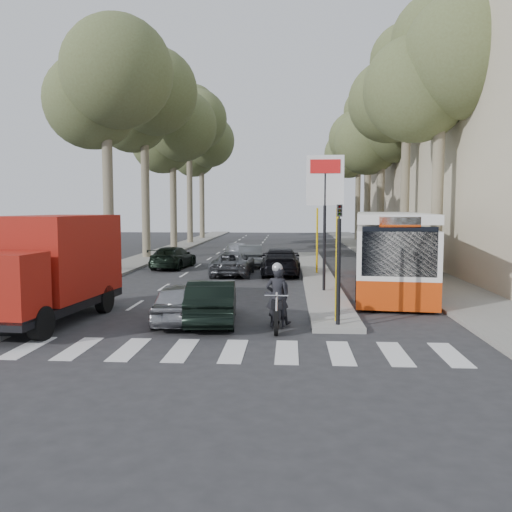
# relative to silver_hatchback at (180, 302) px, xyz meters

# --- Properties ---
(ground) EXTENTS (120.00, 120.00, 0.00)m
(ground) POSITION_rel_silver_hatchback_xyz_m (1.48, 0.74, -0.63)
(ground) COLOR #28282B
(ground) RESTS_ON ground
(sidewalk_right) EXTENTS (3.20, 70.00, 0.12)m
(sidewalk_right) POSITION_rel_silver_hatchback_xyz_m (10.08, 25.74, -0.57)
(sidewalk_right) COLOR gray
(sidewalk_right) RESTS_ON ground
(median_left) EXTENTS (2.40, 64.00, 0.12)m
(median_left) POSITION_rel_silver_hatchback_xyz_m (-6.52, 28.74, -0.57)
(median_left) COLOR gray
(median_left) RESTS_ON ground
(traffic_island) EXTENTS (1.50, 26.00, 0.16)m
(traffic_island) POSITION_rel_silver_hatchback_xyz_m (4.73, 11.74, -0.55)
(traffic_island) COLOR gray
(traffic_island) RESTS_ON ground
(building_far) EXTENTS (11.00, 20.00, 16.00)m
(building_far) POSITION_rel_silver_hatchback_xyz_m (16.98, 34.74, 7.37)
(building_far) COLOR #B7A88E
(building_far) RESTS_ON ground
(billboard) EXTENTS (1.50, 12.10, 5.60)m
(billboard) POSITION_rel_silver_hatchback_xyz_m (4.73, 5.74, 3.07)
(billboard) COLOR yellow
(billboard) RESTS_ON ground
(traffic_light_island) EXTENTS (0.16, 0.41, 3.60)m
(traffic_light_island) POSITION_rel_silver_hatchback_xyz_m (4.73, -0.76, 1.85)
(traffic_light_island) COLOR black
(traffic_light_island) RESTS_ON ground
(tree_l_a) EXTENTS (7.40, 7.20, 14.10)m
(tree_l_a) POSITION_rel_silver_hatchback_xyz_m (-6.39, 12.86, 9.75)
(tree_l_a) COLOR #6B604C
(tree_l_a) RESTS_ON ground
(tree_l_b) EXTENTS (7.40, 7.20, 14.88)m
(tree_l_b) POSITION_rel_silver_hatchback_xyz_m (-6.49, 20.86, 10.44)
(tree_l_b) COLOR #6B604C
(tree_l_b) RESTS_ON ground
(tree_l_c) EXTENTS (7.40, 7.20, 13.71)m
(tree_l_c) POSITION_rel_silver_hatchback_xyz_m (-6.29, 28.86, 9.41)
(tree_l_c) COLOR #6B604C
(tree_l_c) RESTS_ON ground
(tree_l_d) EXTENTS (7.40, 7.20, 15.66)m
(tree_l_d) POSITION_rel_silver_hatchback_xyz_m (-6.39, 36.86, 11.13)
(tree_l_d) COLOR #6B604C
(tree_l_d) RESTS_ON ground
(tree_l_e) EXTENTS (7.40, 7.20, 14.49)m
(tree_l_e) POSITION_rel_silver_hatchback_xyz_m (-6.49, 44.86, 10.10)
(tree_l_e) COLOR #6B604C
(tree_l_e) RESTS_ON ground
(tree_r_a) EXTENTS (7.40, 7.20, 14.10)m
(tree_r_a) POSITION_rel_silver_hatchback_xyz_m (10.61, 10.86, 9.75)
(tree_r_a) COLOR #6B604C
(tree_r_a) RESTS_ON ground
(tree_r_b) EXTENTS (7.40, 7.20, 15.27)m
(tree_r_b) POSITION_rel_silver_hatchback_xyz_m (10.71, 18.86, 10.79)
(tree_r_b) COLOR #6B604C
(tree_r_b) RESTS_ON ground
(tree_r_c) EXTENTS (7.40, 7.20, 13.32)m
(tree_r_c) POSITION_rel_silver_hatchback_xyz_m (10.51, 26.86, 9.06)
(tree_r_c) COLOR #6B604C
(tree_r_c) RESTS_ON ground
(tree_r_d) EXTENTS (7.40, 7.20, 14.88)m
(tree_r_d) POSITION_rel_silver_hatchback_xyz_m (10.61, 34.86, 10.44)
(tree_r_d) COLOR #6B604C
(tree_r_d) RESTS_ON ground
(tree_r_e) EXTENTS (7.40, 7.20, 14.10)m
(tree_r_e) POSITION_rel_silver_hatchback_xyz_m (10.71, 42.86, 9.75)
(tree_r_e) COLOR #6B604C
(tree_r_e) RESTS_ON ground
(silver_hatchback) EXTENTS (1.74, 3.80, 1.26)m
(silver_hatchback) POSITION_rel_silver_hatchback_xyz_m (0.00, 0.00, 0.00)
(silver_hatchback) COLOR #989AA0
(silver_hatchback) RESTS_ON ground
(dark_hatchback) EXTENTS (1.75, 4.14, 1.33)m
(dark_hatchback) POSITION_rel_silver_hatchback_xyz_m (0.98, 0.01, 0.03)
(dark_hatchback) COLOR black
(dark_hatchback) RESTS_ON ground
(queue_car_a) EXTENTS (2.06, 4.38, 1.21)m
(queue_car_a) POSITION_rel_silver_hatchback_xyz_m (0.38, 11.72, -0.03)
(queue_car_a) COLOR #4E5156
(queue_car_a) RESTS_ON ground
(queue_car_b) EXTENTS (2.05, 4.94, 1.43)m
(queue_car_b) POSITION_rel_silver_hatchback_xyz_m (2.86, 11.95, 0.08)
(queue_car_b) COLOR black
(queue_car_b) RESTS_ON ground
(queue_car_c) EXTENTS (1.73, 4.17, 1.41)m
(queue_car_c) POSITION_rel_silver_hatchback_xyz_m (0.03, 17.58, 0.07)
(queue_car_c) COLOR #A9ABB1
(queue_car_c) RESTS_ON ground
(queue_car_d) EXTENTS (1.65, 4.02, 1.29)m
(queue_car_d) POSITION_rel_silver_hatchback_xyz_m (0.98, 16.06, 0.02)
(queue_car_d) COLOR #515459
(queue_car_d) RESTS_ON ground
(queue_car_e) EXTENTS (2.25, 4.55, 1.27)m
(queue_car_e) POSITION_rel_silver_hatchback_xyz_m (-3.43, 14.68, 0.00)
(queue_car_e) COLOR black
(queue_car_e) RESTS_ON ground
(red_truck) EXTENTS (2.86, 6.30, 3.26)m
(red_truck) POSITION_rel_silver_hatchback_xyz_m (-4.02, -0.17, 1.09)
(red_truck) COLOR black
(red_truck) RESTS_ON ground
(city_bus) EXTENTS (4.27, 12.81, 3.31)m
(city_bus) POSITION_rel_silver_hatchback_xyz_m (7.68, 7.82, 1.11)
(city_bus) COLOR red
(city_bus) RESTS_ON ground
(motorcycle) EXTENTS (0.82, 2.28, 1.94)m
(motorcycle) POSITION_rel_silver_hatchback_xyz_m (2.98, -0.51, 0.25)
(motorcycle) COLOR black
(motorcycle) RESTS_ON ground
(pedestrian_near) EXTENTS (0.98, 1.04, 1.64)m
(pedestrian_near) POSITION_rel_silver_hatchback_xyz_m (8.83, 11.05, 0.31)
(pedestrian_near) COLOR #433854
(pedestrian_near) RESTS_ON sidewalk_right
(pedestrian_far) EXTENTS (1.06, 0.47, 1.65)m
(pedestrian_far) POSITION_rel_silver_hatchback_xyz_m (10.81, 12.63, 0.31)
(pedestrian_far) COLOR brown
(pedestrian_far) RESTS_ON sidewalk_right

